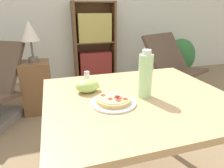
# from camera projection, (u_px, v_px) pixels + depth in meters

# --- Properties ---
(wall_back) EXTENTS (8.00, 0.05, 2.60)m
(wall_back) POSITION_uv_depth(u_px,v_px,m) (79.00, 5.00, 3.41)
(wall_back) COLOR silver
(wall_back) RESTS_ON ground_plane
(dining_table) EXTENTS (1.04, 0.91, 0.76)m
(dining_table) POSITION_uv_depth(u_px,v_px,m) (137.00, 113.00, 1.18)
(dining_table) COLOR tan
(dining_table) RESTS_ON ground_plane
(pizza_on_plate) EXTENTS (0.24, 0.24, 0.04)m
(pizza_on_plate) POSITION_uv_depth(u_px,v_px,m) (113.00, 101.00, 1.05)
(pizza_on_plate) COLOR white
(pizza_on_plate) RESTS_ON dining_table
(grape_bunch) EXTENTS (0.15, 0.11, 0.08)m
(grape_bunch) POSITION_uv_depth(u_px,v_px,m) (88.00, 86.00, 1.19)
(grape_bunch) COLOR #A8CC66
(grape_bunch) RESTS_ON dining_table
(drink_bottle) EXTENTS (0.08, 0.08, 0.27)m
(drink_bottle) POSITION_uv_depth(u_px,v_px,m) (145.00, 75.00, 1.09)
(drink_bottle) COLOR #B7EAA3
(drink_bottle) RESTS_ON dining_table
(salt_shaker) EXTENTS (0.04, 0.04, 0.07)m
(salt_shaker) POSITION_uv_depth(u_px,v_px,m) (87.00, 76.00, 1.36)
(salt_shaker) COLOR white
(salt_shaker) RESTS_ON dining_table
(lounge_chair_far) EXTENTS (0.90, 0.97, 0.88)m
(lounge_chair_far) POSITION_uv_depth(u_px,v_px,m) (173.00, 76.00, 2.98)
(lounge_chair_far) COLOR slate
(lounge_chair_far) RESTS_ON ground_plane
(bookshelf) EXTENTS (0.73, 0.29, 1.36)m
(bookshelf) POSITION_uv_depth(u_px,v_px,m) (95.00, 45.00, 3.55)
(bookshelf) COLOR brown
(bookshelf) RESTS_ON ground_plane
(side_table) EXTENTS (0.34, 0.34, 0.64)m
(side_table) POSITION_uv_depth(u_px,v_px,m) (37.00, 87.00, 2.48)
(side_table) COLOR brown
(side_table) RESTS_ON ground_plane
(table_lamp) EXTENTS (0.21, 0.21, 0.48)m
(table_lamp) POSITION_uv_depth(u_px,v_px,m) (30.00, 33.00, 2.25)
(table_lamp) COLOR #665B51
(table_lamp) RESTS_ON side_table
(potted_plant_floor) EXTENTS (0.56, 0.48, 0.72)m
(potted_plant_floor) POSITION_uv_depth(u_px,v_px,m) (180.00, 57.00, 3.76)
(potted_plant_floor) COLOR #BCB2A3
(potted_plant_floor) RESTS_ON ground_plane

